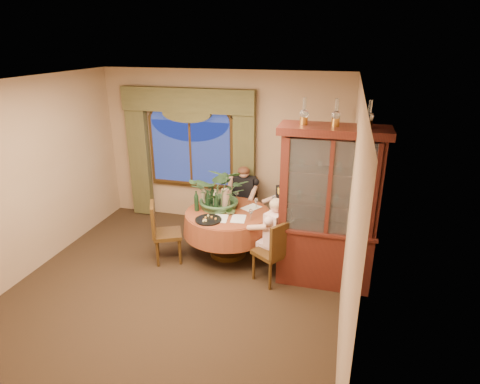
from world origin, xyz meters
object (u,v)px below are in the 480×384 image
(oil_lamp_left, at_px, (304,111))
(oil_lamp_right, at_px, (369,114))
(centerpiece_plant, at_px, (221,171))
(wine_bottle_5, at_px, (196,201))
(wine_bottle_1, at_px, (215,199))
(chair_right, at_px, (271,251))
(chair_back, at_px, (243,206))
(stoneware_vase, at_px, (225,199))
(wine_bottle_0, at_px, (204,196))
(wine_bottle_2, at_px, (212,196))
(wine_bottle_3, at_px, (216,202))
(person_pink, at_px, (277,238))
(chair_front_left, at_px, (167,232))
(person_back, at_px, (244,199))
(person_scarf, at_px, (286,212))
(wine_bottle_4, at_px, (208,200))
(chair_back_right, at_px, (289,221))
(china_cabinet, at_px, (328,209))
(oil_lamp_center, at_px, (336,113))
(dining_table, at_px, (228,233))
(olive_bowl, at_px, (230,212))

(oil_lamp_left, distance_m, oil_lamp_right, 0.79)
(centerpiece_plant, distance_m, wine_bottle_5, 0.61)
(wine_bottle_1, bearing_deg, chair_right, -31.74)
(oil_lamp_right, distance_m, centerpiece_plant, 2.39)
(oil_lamp_right, bearing_deg, centerpiece_plant, 164.95)
(chair_right, height_order, chair_back, same)
(wine_bottle_1, bearing_deg, wine_bottle_5, -150.19)
(stoneware_vase, distance_m, wine_bottle_0, 0.36)
(wine_bottle_2, xyz_separation_m, wine_bottle_3, (0.14, -0.24, 0.00))
(oil_lamp_right, distance_m, wine_bottle_3, 2.61)
(person_pink, bearing_deg, oil_lamp_right, -62.95)
(chair_front_left, height_order, centerpiece_plant, centerpiece_plant)
(oil_lamp_left, distance_m, wine_bottle_2, 2.17)
(person_back, relative_size, person_scarf, 1.00)
(oil_lamp_right, distance_m, wine_bottle_4, 2.74)
(chair_back_right, bearing_deg, stoneware_vase, 80.81)
(china_cabinet, distance_m, centerpiece_plant, 1.78)
(oil_lamp_center, bearing_deg, chair_back, 139.19)
(person_scarf, xyz_separation_m, wine_bottle_3, (-1.01, -0.57, 0.30))
(wine_bottle_5, bearing_deg, wine_bottle_2, 55.90)
(person_back, distance_m, wine_bottle_1, 0.92)
(oil_lamp_right, distance_m, person_pink, 2.11)
(stoneware_vase, bearing_deg, dining_table, -61.45)
(olive_bowl, bearing_deg, centerpiece_plant, 132.79)
(oil_lamp_right, relative_size, wine_bottle_0, 1.03)
(oil_lamp_left, bearing_deg, chair_right, -154.11)
(oil_lamp_center, xyz_separation_m, stoneware_vase, (-1.61, 0.55, -1.53))
(stoneware_vase, bearing_deg, wine_bottle_0, -179.65)
(person_pink, bearing_deg, oil_lamp_left, -60.38)
(wine_bottle_2, bearing_deg, wine_bottle_0, -166.28)
(chair_back, height_order, person_back, person_back)
(stoneware_vase, relative_size, centerpiece_plant, 0.29)
(person_pink, height_order, stoneware_vase, person_pink)
(china_cabinet, height_order, olive_bowl, china_cabinet)
(china_cabinet, xyz_separation_m, wine_bottle_3, (-1.70, 0.34, -0.22))
(oil_lamp_center, xyz_separation_m, wine_bottle_5, (-2.02, 0.32, -1.52))
(china_cabinet, bearing_deg, chair_front_left, -179.73)
(dining_table, relative_size, stoneware_vase, 4.52)
(centerpiece_plant, bearing_deg, dining_table, -47.73)
(wine_bottle_0, height_order, wine_bottle_3, same)
(chair_right, height_order, centerpiece_plant, centerpiece_plant)
(stoneware_vase, bearing_deg, wine_bottle_3, -112.54)
(oil_lamp_center, bearing_deg, person_scarf, 127.20)
(oil_lamp_left, relative_size, chair_back_right, 0.35)
(chair_right, bearing_deg, olive_bowl, 91.09)
(oil_lamp_left, bearing_deg, wine_bottle_0, 160.99)
(centerpiece_plant, bearing_deg, wine_bottle_0, -177.98)
(chair_back, height_order, wine_bottle_0, wine_bottle_0)
(wine_bottle_4, distance_m, wine_bottle_5, 0.18)
(wine_bottle_3, bearing_deg, person_pink, -19.12)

